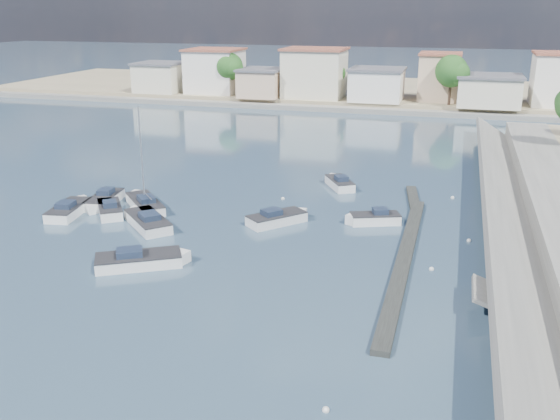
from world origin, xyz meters
name	(u,v)px	position (x,y,z in m)	size (l,w,h in m)	color
ground	(368,157)	(0.00, 40.00, 0.00)	(400.00, 400.00, 0.00)	#293F53
breakwater	(407,244)	(6.90, 12.69, 0.17)	(2.00, 31.02, 0.35)	black
far_shore_land	(408,93)	(0.00, 92.00, 0.70)	(160.00, 40.00, 1.40)	gray
far_shore_quay	(396,112)	(0.00, 71.00, 0.40)	(160.00, 2.50, 0.80)	slate
far_town	(468,81)	(10.71, 76.92, 4.93)	(113.01, 12.80, 8.35)	beige
shore_trees	(453,79)	(8.34, 68.11, 6.22)	(74.56, 38.32, 7.92)	#38281E
motorboat_a	(110,209)	(-17.88, 13.41, 0.38)	(4.04, 4.71, 1.48)	white
motorboat_b	(279,219)	(-3.44, 15.02, 0.38)	(4.62, 4.89, 1.48)	white
motorboat_c	(147,221)	(-13.47, 11.53, 0.38)	(5.62, 5.57, 1.48)	white
motorboat_d	(372,219)	(3.79, 16.95, 0.38)	(4.42, 2.94, 1.48)	white
motorboat_e	(70,209)	(-21.04, 12.43, 0.38)	(2.89, 5.87, 1.48)	white
motorboat_f	(339,183)	(-0.83, 26.71, 0.38)	(3.59, 4.57, 1.48)	white
motorboat_g	(103,201)	(-19.63, 15.22, 0.38)	(2.63, 5.69, 1.48)	white
motorboat_h	(143,260)	(-9.84, 4.14, 0.38)	(6.07, 4.76, 1.48)	white
sailboat	(144,203)	(-15.82, 15.59, 0.41)	(5.49, 5.76, 9.00)	white
mooring_buoys	(410,252)	(7.24, 11.50, 0.05)	(18.27, 34.22, 0.33)	silver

